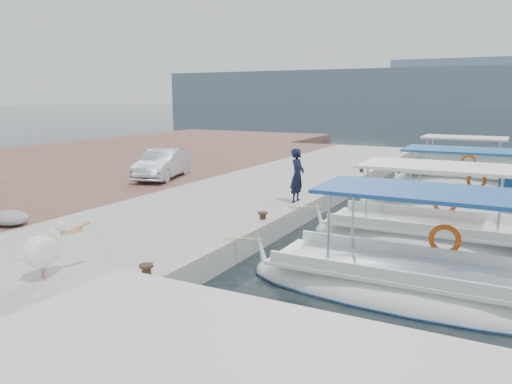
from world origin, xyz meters
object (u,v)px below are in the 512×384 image
fishing_caique_d (466,208)px  parked_car (162,164)px  pelican (44,250)px  fisherman (297,176)px  fishing_caique_e (458,182)px  fishing_caique_b (419,292)px  fishing_caique_c (426,241)px

fishing_caique_d → parked_car: fishing_caique_d is taller
fishing_caique_d → pelican: (-6.63, -12.15, 0.88)m
fishing_caique_d → fisherman: 6.13m
fishing_caique_e → fisherman: bearing=-114.6°
fishing_caique_b → fishing_caique_d: (0.12, 8.56, 0.06)m
fishing_caique_e → fisherman: (-4.17, -9.12, 1.29)m
fishing_caique_e → pelican: fishing_caique_e is taller
fishing_caique_c → fisherman: fisherman is taller
fisherman → parked_car: fisherman is taller
fishing_caique_c → fishing_caique_e: same height
fishing_caique_b → fisherman: 7.32m
fishing_caique_c → pelican: bearing=-128.8°
fishing_caique_d → fisherman: (-5.03, -3.28, 1.22)m
parked_car → fishing_caique_c: bearing=-32.4°
fisherman → parked_car: bearing=73.3°
pelican → fishing_caique_c: bearing=51.2°
fishing_caique_e → fishing_caique_b: bearing=-87.1°
fishing_caique_b → pelican: bearing=-151.1°
pelican → parked_car: parked_car is taller
parked_car → fishing_caique_e: bearing=16.0°
fishing_caique_d → pelican: fishing_caique_d is taller
fishing_caique_d → fishing_caique_e: bearing=98.4°
fishing_caique_c → fishing_caique_d: (0.62, 4.67, 0.06)m
fishing_caique_b → fishing_caique_e: same height
fishing_caique_e → fishing_caique_d: bearing=-81.6°
fishing_caique_c → parked_car: size_ratio=1.67×
fishing_caique_e → fisherman: size_ratio=3.26×
fishing_caique_b → fishing_caique_c: size_ratio=1.16×
fishing_caique_b → fishing_caique_c: 3.92m
pelican → fisherman: 9.02m
fishing_caique_c → fisherman: size_ratio=3.53×
fishing_caique_c → parked_car: (-11.57, 3.33, 1.01)m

